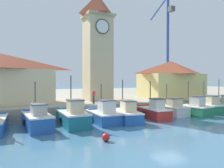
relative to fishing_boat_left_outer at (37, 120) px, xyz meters
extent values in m
plane|color=teal|center=(9.92, -4.34, -0.77)|extent=(300.00, 300.00, 0.00)
cube|color=#A89E89|center=(9.92, 23.21, -0.13)|extent=(120.00, 40.00, 1.29)
cube|color=#2356A8|center=(0.00, 0.05, -0.19)|extent=(2.11, 4.78, 1.16)
cube|color=#2356A8|center=(-0.17, 2.12, 0.50)|extent=(1.52, 0.72, 0.24)
cube|color=silver|center=(0.00, 0.05, 0.43)|extent=(2.17, 4.85, 0.12)
cube|color=#B2ADA3|center=(0.06, -0.76, 0.90)|extent=(1.15, 1.48, 0.81)
cube|color=#4C4C51|center=(0.06, -0.76, 1.34)|extent=(1.24, 1.56, 0.08)
cylinder|color=#4C4742|center=(-0.05, 0.63, 1.79)|extent=(0.10, 0.10, 2.58)
torus|color=black|center=(-0.97, 0.21, -0.19)|extent=(0.16, 0.53, 0.52)
cube|color=#196B7F|center=(2.97, -0.09, -0.20)|extent=(1.96, 4.59, 1.16)
cube|color=#196B7F|center=(2.95, 1.95, 0.50)|extent=(1.64, 0.61, 0.24)
cube|color=silver|center=(2.97, -0.09, 0.43)|extent=(2.02, 4.65, 0.12)
cube|color=beige|center=(2.97, -0.89, 1.01)|extent=(1.16, 1.38, 1.04)
cube|color=#4C4C51|center=(2.97, -0.89, 1.57)|extent=(1.25, 1.46, 0.08)
cylinder|color=#4C4742|center=(2.96, 0.48, 2.07)|extent=(0.10, 0.10, 3.15)
torus|color=black|center=(1.92, 0.13, -0.20)|extent=(0.12, 0.52, 0.52)
cube|color=#2356A8|center=(5.97, 0.15, -0.31)|extent=(2.13, 4.41, 0.93)
cube|color=#2356A8|center=(5.99, 2.09, 0.28)|extent=(1.78, 0.62, 0.24)
cube|color=silver|center=(5.97, 0.15, 0.21)|extent=(2.19, 4.47, 0.12)
cube|color=silver|center=(5.96, -0.62, 0.81)|extent=(1.27, 1.33, 1.09)
cube|color=#4C4C51|center=(5.96, -0.62, 1.40)|extent=(1.35, 1.41, 0.08)
cylinder|color=#4C4742|center=(5.97, 0.70, 1.56)|extent=(0.10, 0.10, 2.58)
torus|color=black|center=(4.84, 0.38, -0.31)|extent=(0.13, 0.52, 0.52)
cube|color=#2356A8|center=(8.20, 0.06, -0.30)|extent=(2.55, 5.39, 0.94)
cube|color=#2356A8|center=(8.55, 2.38, 0.29)|extent=(1.60, 0.82, 0.24)
cube|color=silver|center=(8.20, 0.06, 0.22)|extent=(2.61, 5.46, 0.12)
cube|color=beige|center=(8.07, -0.83, 0.76)|extent=(1.30, 1.70, 0.96)
cube|color=#4C4C51|center=(8.07, -0.83, 1.28)|extent=(1.39, 1.79, 0.08)
cylinder|color=#4C4742|center=(8.30, 0.70, 1.76)|extent=(0.10, 0.10, 2.97)
torus|color=black|center=(7.27, 0.46, -0.30)|extent=(0.20, 0.53, 0.52)
cube|color=#AD2823|center=(11.49, -0.03, -0.26)|extent=(2.01, 4.37, 1.02)
cube|color=#AD2823|center=(11.61, 1.86, 0.36)|extent=(1.52, 0.69, 0.24)
cube|color=silver|center=(11.49, -0.03, 0.29)|extent=(2.07, 4.44, 0.12)
cube|color=beige|center=(11.45, -0.77, 0.82)|extent=(1.13, 1.34, 0.94)
cube|color=#4C4C51|center=(11.45, -0.77, 1.33)|extent=(1.21, 1.43, 0.08)
cylinder|color=#4C4742|center=(11.53, 0.51, 1.73)|extent=(0.10, 0.10, 2.75)
torus|color=black|center=(10.55, 0.25, -0.26)|extent=(0.15, 0.53, 0.52)
cube|color=silver|center=(14.46, 0.87, -0.30)|extent=(2.43, 4.24, 0.94)
cube|color=silver|center=(14.30, 2.65, 0.29)|extent=(1.81, 0.75, 0.24)
cube|color=silver|center=(14.46, 0.87, 0.22)|extent=(2.50, 4.30, 0.12)
cube|color=beige|center=(14.52, 0.16, 0.72)|extent=(1.35, 1.33, 0.90)
cube|color=#4C4C51|center=(14.52, 0.16, 1.21)|extent=(1.44, 1.41, 0.08)
cylinder|color=#4C4742|center=(14.42, 1.37, 1.52)|extent=(0.10, 0.10, 2.48)
torus|color=black|center=(13.33, 0.97, -0.30)|extent=(0.17, 0.53, 0.52)
cube|color=#237A4C|center=(16.87, -0.07, -0.29)|extent=(2.56, 4.35, 0.98)
cube|color=#237A4C|center=(16.61, 1.72, 0.32)|extent=(1.77, 0.83, 0.24)
cube|color=silver|center=(16.87, -0.07, 0.25)|extent=(2.62, 4.42, 0.12)
cube|color=beige|center=(16.97, -0.78, 0.84)|extent=(1.36, 1.39, 1.06)
cube|color=#4C4C51|center=(16.97, -0.78, 1.42)|extent=(1.45, 1.48, 0.08)
cylinder|color=#4C4742|center=(16.80, 0.44, 1.69)|extent=(0.10, 0.10, 2.77)
torus|color=black|center=(15.77, -0.02, -0.29)|extent=(0.19, 0.53, 0.52)
cube|color=#237A4C|center=(19.87, 0.49, -0.29)|extent=(2.31, 4.25, 0.97)
cube|color=#237A4C|center=(20.01, 2.29, 0.31)|extent=(1.75, 0.72, 0.24)
cube|color=silver|center=(19.87, 0.49, 0.24)|extent=(2.37, 4.31, 0.12)
cube|color=beige|center=(19.82, -0.23, 0.80)|extent=(1.30, 1.32, 0.99)
cube|color=#4C4C51|center=(19.82, -0.23, 1.33)|extent=(1.38, 1.40, 0.08)
cylinder|color=#4C4742|center=(19.91, 1.00, 1.67)|extent=(0.10, 0.10, 2.74)
torus|color=black|center=(18.80, 0.77, -0.29)|extent=(0.16, 0.53, 0.52)
cube|color=#196B7F|center=(22.77, 0.54, -0.32)|extent=(2.62, 4.47, 0.90)
cube|color=#196B7F|center=(22.51, 2.38, 0.25)|extent=(1.80, 0.84, 0.24)
cube|color=silver|center=(22.77, 0.54, 0.18)|extent=(2.69, 4.54, 0.12)
cylinder|color=#4C4742|center=(22.70, 1.06, 1.76)|extent=(0.10, 0.10, 3.05)
torus|color=black|center=(21.65, 0.59, -0.32)|extent=(0.19, 0.53, 0.52)
cube|color=beige|center=(8.58, 8.24, 5.94)|extent=(3.17, 3.17, 10.84)
cube|color=tan|center=(8.58, 8.24, 11.52)|extent=(3.67, 3.67, 0.30)
pyramid|color=#A3472D|center=(8.58, 8.24, 13.08)|extent=(3.67, 3.67, 2.84)
cylinder|color=white|center=(8.58, 6.59, 9.89)|extent=(1.75, 0.12, 1.75)
torus|color=#332D23|center=(8.58, 6.55, 9.89)|extent=(1.87, 0.12, 1.87)
cube|color=#E5D17A|center=(20.71, 7.97, 2.33)|extent=(9.16, 5.58, 3.61)
pyramid|color=#B25133|center=(20.71, 7.97, 5.11)|extent=(9.56, 5.98, 1.97)
cube|color=navy|center=(27.29, 16.82, 1.12)|extent=(2.00, 2.00, 1.20)
cylinder|color=#284C93|center=(27.29, 16.82, 10.91)|extent=(0.56, 0.56, 18.38)
cylinder|color=#284C93|center=(27.79, 20.46, 18.78)|extent=(1.37, 7.44, 3.21)
cube|color=#4C4C4C|center=(27.12, 15.53, 17.20)|extent=(1.00, 1.00, 1.00)
sphere|color=red|center=(3.68, -5.64, -0.51)|extent=(0.53, 0.53, 0.53)
cylinder|color=#33333D|center=(6.69, 4.70, 0.95)|extent=(0.22, 0.22, 0.85)
cube|color=red|center=(6.69, 4.70, 1.65)|extent=(0.34, 0.22, 0.56)
sphere|color=beige|center=(6.69, 4.70, 2.04)|extent=(0.20, 0.20, 0.20)
camera|label=1|loc=(-2.01, -18.65, 3.29)|focal=35.00mm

